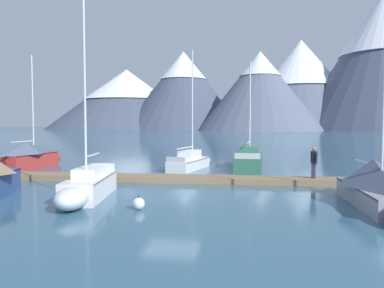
{
  "coord_description": "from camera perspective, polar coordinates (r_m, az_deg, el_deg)",
  "views": [
    {
      "loc": [
        3.5,
        -16.37,
        3.25
      ],
      "look_at": [
        0.0,
        6.0,
        2.0
      ],
      "focal_mm": 34.67,
      "sensor_mm": 36.0,
      "label": 1
    }
  ],
  "objects": [
    {
      "name": "sailboat_far_berth",
      "position": [
        27.29,
        8.83,
        -2.33
      ],
      "size": [
        2.06,
        7.41,
        7.7
      ],
      "color": "#336B56",
      "rests_on": "ground"
    },
    {
      "name": "mountain_central_massif",
      "position": [
        206.85,
        -1.34,
        8.39
      ],
      "size": [
        67.61,
        67.61,
        42.88
      ],
      "color": "#424C60",
      "rests_on": "ground"
    },
    {
      "name": "mountain_shoulder_ridge",
      "position": [
        180.35,
        10.39,
        8.16
      ],
      "size": [
        59.27,
        59.27,
        37.42
      ],
      "color": "slate",
      "rests_on": "ground"
    },
    {
      "name": "sailboat_nearest_berth",
      "position": [
        29.8,
        -23.38,
        -1.61
      ],
      "size": [
        1.95,
        5.87,
        8.27
      ],
      "color": "#B2332D",
      "rests_on": "ground"
    },
    {
      "name": "ground_plane",
      "position": [
        17.05,
        -3.15,
        -7.84
      ],
      "size": [
        700.0,
        700.0,
        0.0
      ],
      "primitive_type": "plane",
      "color": "#335B75"
    },
    {
      "name": "sailboat_outer_slip",
      "position": [
        16.14,
        26.71,
        -5.76
      ],
      "size": [
        2.03,
        6.74,
        6.43
      ],
      "color": "#93939E",
      "rests_on": "ground"
    },
    {
      "name": "mountain_east_summit",
      "position": [
        212.29,
        16.34,
        9.16
      ],
      "size": [
        76.42,
        76.42,
        48.58
      ],
      "color": "slate",
      "rests_on": "ground"
    },
    {
      "name": "mooring_buoy_channel_marker",
      "position": [
        14.32,
        -8.21,
        -9.05
      ],
      "size": [
        0.46,
        0.46,
        0.54
      ],
      "color": "white",
      "rests_on": "ground"
    },
    {
      "name": "person_on_dock",
      "position": [
        21.05,
        18.25,
        -2.42
      ],
      "size": [
        0.31,
        0.57,
        1.69
      ],
      "color": "#384256",
      "rests_on": "dock"
    },
    {
      "name": "mountain_west_summit",
      "position": [
        227.46,
        -10.02,
        7.06
      ],
      "size": [
        93.76,
        93.76,
        35.52
      ],
      "color": "#424C60",
      "rests_on": "ground"
    },
    {
      "name": "sailboat_mid_dock_port",
      "position": [
        16.56,
        -15.92,
        -6.26
      ],
      "size": [
        2.21,
        5.85,
        8.95
      ],
      "color": "silver",
      "rests_on": "ground"
    },
    {
      "name": "sailboat_mid_dock_starboard",
      "position": [
        26.88,
        -0.06,
        -2.65
      ],
      "size": [
        2.6,
        6.35,
        8.53
      ],
      "color": "white",
      "rests_on": "ground"
    },
    {
      "name": "dock",
      "position": [
        20.9,
        -0.85,
        -5.39
      ],
      "size": [
        28.76,
        2.6,
        0.3
      ],
      "color": "#846B4C",
      "rests_on": "ground"
    }
  ]
}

